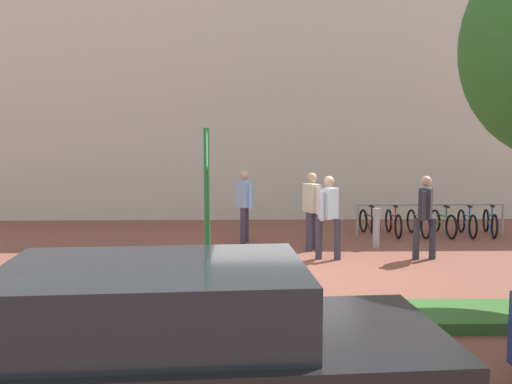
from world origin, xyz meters
TOP-DOWN VIEW (x-y plane):
  - ground_plane at (0.00, 0.00)m, footprint 60.00×60.00m
  - building_facade at (0.00, 7.47)m, footprint 28.00×1.20m
  - planter_strip at (0.91, -2.43)m, footprint 7.00×1.10m
  - parking_sign_post at (-1.21, -2.43)m, footprint 0.08×0.36m
  - bike_at_sign at (-1.13, -2.23)m, footprint 1.67×0.43m
  - bike_rack_cluster at (4.00, 4.16)m, footprint 3.76×1.64m
  - bollard_steel at (2.28, 2.65)m, footprint 0.16×0.16m
  - person_shirt_blue at (-0.70, 3.33)m, footprint 0.42×0.53m
  - person_casual_tan at (1.01, 1.49)m, footprint 0.52×0.50m
  - person_shirt_white at (0.78, 2.44)m, footprint 0.39×0.56m
  - person_suited_navy at (2.99, 1.46)m, footprint 0.49×0.56m
  - car_black_suv at (-1.30, -5.49)m, footprint 4.41×2.26m

SIDE VIEW (x-z plane):
  - ground_plane at x=0.00m, z-range 0.00..0.00m
  - planter_strip at x=0.91m, z-range 0.00..0.16m
  - bike_rack_cluster at x=4.00m, z-range -0.07..0.76m
  - bike_at_sign at x=-1.13m, z-range -0.08..0.78m
  - bollard_steel at x=2.28m, z-range 0.00..0.90m
  - car_black_suv at x=-1.30m, z-range -0.01..1.53m
  - person_shirt_blue at x=-0.70m, z-range 0.12..1.84m
  - person_casual_tan at x=1.01m, z-range 0.12..1.84m
  - person_shirt_white at x=0.78m, z-range 0.12..1.84m
  - person_suited_navy at x=2.99m, z-range 0.12..1.84m
  - parking_sign_post at x=-1.21m, z-range 0.40..3.05m
  - building_facade at x=0.00m, z-range 0.00..10.00m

